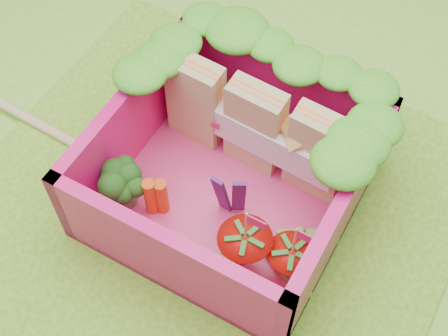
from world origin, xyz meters
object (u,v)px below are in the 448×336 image
at_px(bento_box, 230,168).
at_px(broccoli, 123,181).
at_px(chopsticks, 52,131).
at_px(sandwich_stack, 256,127).
at_px(strawberry_left, 244,251).
at_px(strawberry_right, 290,263).

bearing_deg(bento_box, broccoli, -144.71).
height_order(bento_box, broccoli, bento_box).
xyz_separation_m(broccoli, chopsticks, (-0.68, 0.19, -0.22)).
bearing_deg(broccoli, sandwich_stack, 52.04).
relative_size(bento_box, strawberry_left, 2.53).
height_order(broccoli, strawberry_left, strawberry_left).
distance_m(broccoli, chopsticks, 0.74).
bearing_deg(bento_box, chopsticks, -173.03).
height_order(bento_box, sandwich_stack, sandwich_stack).
relative_size(bento_box, strawberry_right, 2.69).
bearing_deg(chopsticks, strawberry_left, -8.36).
bearing_deg(bento_box, strawberry_left, -51.72).
distance_m(sandwich_stack, chopsticks, 1.26).
bearing_deg(strawberry_right, sandwich_stack, 131.16).
relative_size(strawberry_right, chopsticks, 0.22).
distance_m(strawberry_left, chopsticks, 1.44).
bearing_deg(strawberry_right, chopsticks, 174.72).
distance_m(bento_box, strawberry_right, 0.59).
bearing_deg(sandwich_stack, chopsticks, -160.20).
distance_m(sandwich_stack, strawberry_left, 0.69).
distance_m(broccoli, strawberry_left, 0.74).
bearing_deg(sandwich_stack, broccoli, -127.96).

